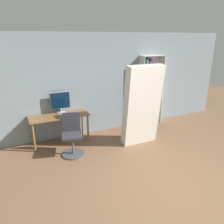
{
  "coord_description": "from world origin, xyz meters",
  "views": [
    {
      "loc": [
        -2.38,
        -2.27,
        2.59
      ],
      "look_at": [
        -0.48,
        1.74,
        1.05
      ],
      "focal_mm": 35.0,
      "sensor_mm": 36.0,
      "label": 1
    }
  ],
  "objects_px": {
    "bookshelf": "(147,90)",
    "office_chair": "(72,138)",
    "mattress_near": "(142,106)",
    "monitor": "(60,102)"
  },
  "relations": [
    {
      "from": "bookshelf",
      "to": "office_chair",
      "type": "bearing_deg",
      "value": -161.56
    },
    {
      "from": "office_chair",
      "to": "mattress_near",
      "type": "distance_m",
      "value": 1.83
    },
    {
      "from": "office_chair",
      "to": "mattress_near",
      "type": "bearing_deg",
      "value": -7.35
    },
    {
      "from": "monitor",
      "to": "office_chair",
      "type": "bearing_deg",
      "value": -87.63
    },
    {
      "from": "bookshelf",
      "to": "mattress_near",
      "type": "xyz_separation_m",
      "value": [
        -0.87,
        -1.08,
        -0.09
      ]
    },
    {
      "from": "monitor",
      "to": "bookshelf",
      "type": "bearing_deg",
      "value": 0.33
    },
    {
      "from": "monitor",
      "to": "mattress_near",
      "type": "xyz_separation_m",
      "value": [
        1.75,
        -1.07,
        -0.04
      ]
    },
    {
      "from": "office_chair",
      "to": "bookshelf",
      "type": "height_order",
      "value": "bookshelf"
    },
    {
      "from": "office_chair",
      "to": "bookshelf",
      "type": "relative_size",
      "value": 0.46
    },
    {
      "from": "monitor",
      "to": "mattress_near",
      "type": "bearing_deg",
      "value": -31.39
    }
  ]
}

